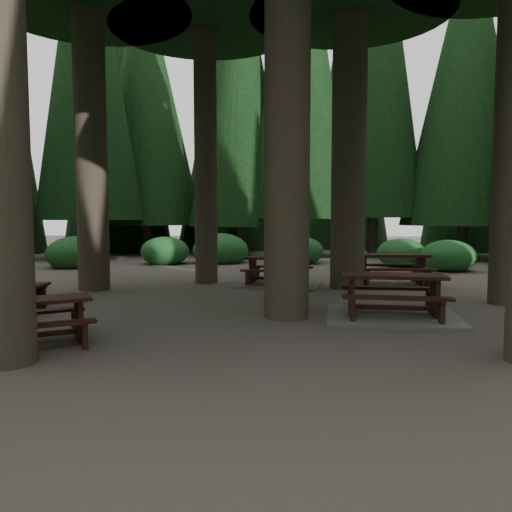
# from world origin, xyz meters

# --- Properties ---
(ground) EXTENTS (80.00, 80.00, 0.00)m
(ground) POSITION_xyz_m (0.00, 0.00, 0.00)
(ground) COLOR #554B45
(ground) RESTS_ON ground
(picnic_table_a) EXTENTS (2.58, 2.20, 0.82)m
(picnic_table_a) POSITION_xyz_m (2.79, 0.29, 0.28)
(picnic_table_a) COLOR gray
(picnic_table_a) RESTS_ON ground
(picnic_table_c) EXTENTS (2.59, 2.26, 0.78)m
(picnic_table_c) POSITION_xyz_m (0.56, 4.65, 0.26)
(picnic_table_c) COLOR gray
(picnic_table_c) RESTS_ON ground
(picnic_table_d) EXTENTS (2.03, 1.66, 0.86)m
(picnic_table_d) POSITION_xyz_m (3.70, 4.83, 0.57)
(picnic_table_d) COLOR #351610
(picnic_table_d) RESTS_ON ground
(picnic_table_e) EXTENTS (2.04, 1.94, 0.69)m
(picnic_table_e) POSITION_xyz_m (-2.89, -2.13, 0.46)
(picnic_table_e) COLOR #351610
(picnic_table_e) RESTS_ON ground
(shrub_ring) EXTENTS (23.86, 24.64, 1.49)m
(shrub_ring) POSITION_xyz_m (0.70, 0.75, 0.40)
(shrub_ring) COLOR #205E2B
(shrub_ring) RESTS_ON ground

